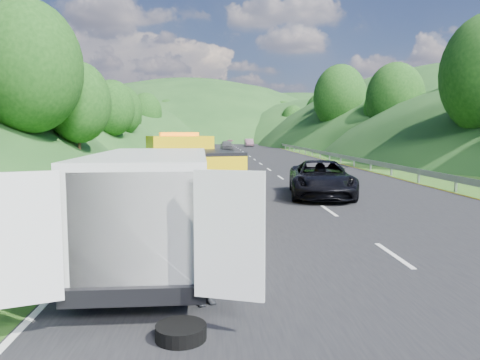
{
  "coord_description": "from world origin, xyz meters",
  "views": [
    {
      "loc": [
        -1.12,
        -12.24,
        2.85
      ],
      "look_at": [
        -0.27,
        2.51,
        1.3
      ],
      "focal_mm": 35.0,
      "sensor_mm": 36.0,
      "label": 1
    }
  ],
  "objects": [
    {
      "name": "ground",
      "position": [
        0.0,
        0.0,
        0.0
      ],
      "size": [
        320.0,
        320.0,
        0.0
      ],
      "primitive_type": "plane",
      "color": "#38661E",
      "rests_on": "ground"
    },
    {
      "name": "road_surface",
      "position": [
        3.0,
        40.0,
        0.01
      ],
      "size": [
        14.0,
        200.0,
        0.02
      ],
      "primitive_type": "cube",
      "color": "black",
      "rests_on": "ground"
    },
    {
      "name": "guardrail",
      "position": [
        10.3,
        52.5,
        0.0
      ],
      "size": [
        0.06,
        140.0,
        1.52
      ],
      "primitive_type": "cube",
      "color": "gray",
      "rests_on": "ground"
    },
    {
      "name": "tree_line_left",
      "position": [
        -19.0,
        60.0,
        0.0
      ],
      "size": [
        14.0,
        140.0,
        14.0
      ],
      "primitive_type": null,
      "color": "#27591A",
      "rests_on": "ground"
    },
    {
      "name": "tree_line_right",
      "position": [
        23.0,
        60.0,
        0.0
      ],
      "size": [
        14.0,
        140.0,
        14.0
      ],
      "primitive_type": null,
      "color": "#27591A",
      "rests_on": "ground"
    },
    {
      "name": "hills_backdrop",
      "position": [
        6.5,
        134.7,
        0.0
      ],
      "size": [
        201.0,
        288.6,
        44.0
      ],
      "primitive_type": null,
      "color": "#2D5B23",
      "rests_on": "ground"
    },
    {
      "name": "tow_truck",
      "position": [
        -2.11,
        5.43,
        1.37
      ],
      "size": [
        4.18,
        6.91,
        2.8
      ],
      "rotation": [
        0.0,
        0.0,
        0.3
      ],
      "color": "black",
      "rests_on": "ground"
    },
    {
      "name": "white_van",
      "position": [
        -2.37,
        -2.64,
        1.36
      ],
      "size": [
        3.71,
        6.83,
        2.41
      ],
      "rotation": [
        0.0,
        0.0,
        0.03
      ],
      "color": "black",
      "rests_on": "ground"
    },
    {
      "name": "woman",
      "position": [
        -3.47,
        -0.06,
        0.0
      ],
      "size": [
        0.58,
        0.71,
        1.74
      ],
      "primitive_type": "imported",
      "rotation": [
        0.0,
        0.0,
        1.37
      ],
      "color": "silver",
      "rests_on": "ground"
    },
    {
      "name": "child",
      "position": [
        -2.11,
        -0.51,
        0.0
      ],
      "size": [
        0.57,
        0.54,
        0.93
      ],
      "primitive_type": "imported",
      "rotation": [
        0.0,
        0.0,
        -0.56
      ],
      "color": "tan",
      "rests_on": "ground"
    },
    {
      "name": "worker",
      "position": [
        -1.25,
        -4.81,
        0.0
      ],
      "size": [
        1.21,
        1.02,
        1.62
      ],
      "primitive_type": "imported",
      "rotation": [
        0.0,
        0.0,
        0.49
      ],
      "color": "black",
      "rests_on": "ground"
    },
    {
      "name": "suitcase",
      "position": [
        -3.96,
        1.37,
        0.27
      ],
      "size": [
        0.38,
        0.29,
        0.54
      ],
      "primitive_type": "cube",
      "rotation": [
        0.0,
        0.0,
        -0.35
      ],
      "color": "#5C5F47",
      "rests_on": "ground"
    },
    {
      "name": "spare_tire",
      "position": [
        -1.57,
        -6.08,
        0.0
      ],
      "size": [
        0.7,
        0.7,
        0.2
      ],
      "primitive_type": "cylinder",
      "color": "black",
      "rests_on": "ground"
    },
    {
      "name": "passing_suv",
      "position": [
        3.53,
        7.57,
        0.0
      ],
      "size": [
        3.34,
        5.93,
        1.56
      ],
      "primitive_type": "imported",
      "rotation": [
        0.0,
        0.0,
        -0.14
      ],
      "color": "black",
      "rests_on": "ground"
    },
    {
      "name": "dist_car_a",
      "position": [
        0.86,
        54.69,
        0.0
      ],
      "size": [
        1.8,
        4.47,
        1.52
      ],
      "primitive_type": "imported",
      "color": "#424346",
      "rests_on": "ground"
    },
    {
      "name": "dist_car_b",
      "position": [
        5.48,
        73.48,
        0.0
      ],
      "size": [
        1.5,
        4.29,
        1.41
      ],
      "primitive_type": "imported",
      "color": "#674554",
      "rests_on": "ground"
    },
    {
      "name": "dist_car_c",
      "position": [
        2.49,
        92.61,
        0.0
      ],
      "size": [
        2.17,
        5.34,
        1.55
      ],
      "primitive_type": "imported",
      "color": "#9C4E6D",
      "rests_on": "ground"
    }
  ]
}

